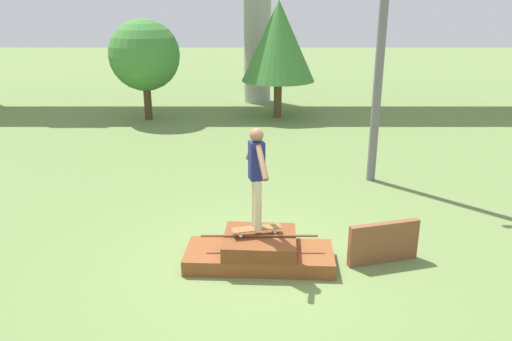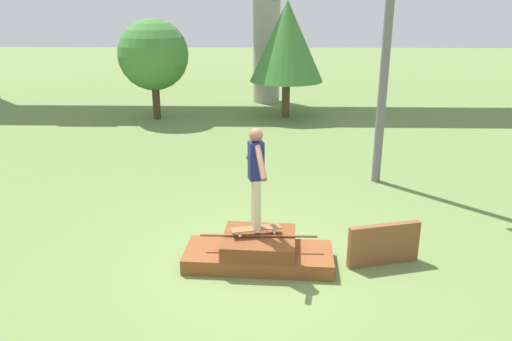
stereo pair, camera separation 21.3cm
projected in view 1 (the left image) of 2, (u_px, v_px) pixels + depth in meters
ground_plane at (259, 264)px, 8.10m from camera, size 80.00×80.00×0.00m
scrap_pile at (259, 252)px, 8.05m from camera, size 2.42×1.11×0.53m
scrap_plank_loose at (383, 243)px, 8.06m from camera, size 1.20×0.43×0.69m
skateboard at (256, 229)px, 7.97m from camera, size 0.82×0.39×0.09m
skater at (256, 172)px, 7.66m from camera, size 0.37×1.13×1.64m
utility_pole at (383, 12)px, 10.70m from camera, size 1.30×0.20×7.39m
tree_behind_left at (278, 41)px, 17.53m from camera, size 2.62×2.62×4.11m
tree_behind_right at (144, 55)px, 17.31m from camera, size 2.46×2.46×3.50m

